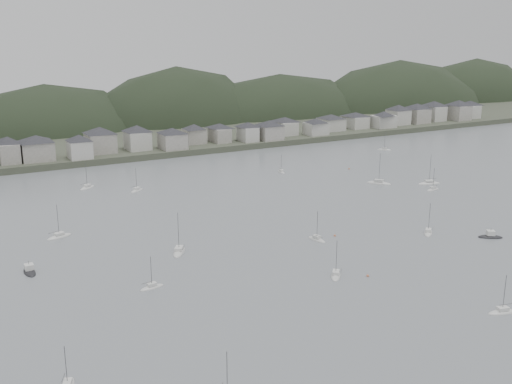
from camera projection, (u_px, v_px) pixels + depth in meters
ground at (410, 288)px, 141.83m from camera, size 900.00×900.00×0.00m
far_shore_land at (93, 123)px, 390.76m from camera, size 900.00×250.00×3.00m
forested_ridge at (112, 148)px, 374.68m from camera, size 851.55×103.94×102.57m
waterfront_town at (240, 130)px, 318.27m from camera, size 451.48×28.46×12.92m
sailboat_lead at (59, 237)px, 176.71m from camera, size 8.27×5.03×10.79m
moored_fleet at (213, 239)px, 174.45m from camera, size 266.97×163.17×13.33m
motor_launch_near at (490, 237)px, 176.35m from camera, size 7.39×6.17×3.73m
motor_launch_far at (30, 271)px, 150.69m from camera, size 2.91×7.61×3.81m
mooring_buoys at (301, 225)px, 187.10m from camera, size 144.04×142.79×0.70m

